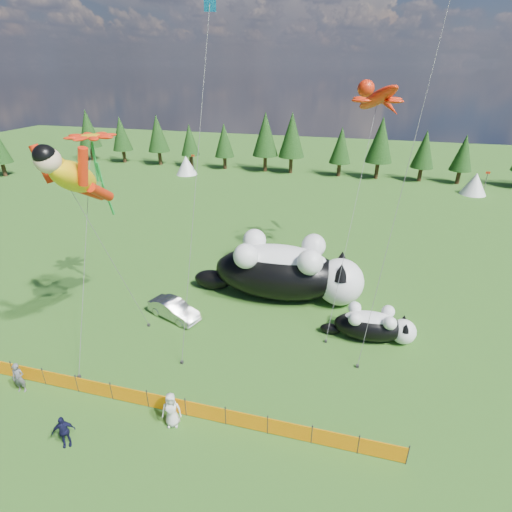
{
  "coord_description": "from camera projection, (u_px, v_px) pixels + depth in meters",
  "views": [
    {
      "loc": [
        7.83,
        -15.6,
        15.22
      ],
      "look_at": [
        2.59,
        4.0,
        5.45
      ],
      "focal_mm": 28.0,
      "sensor_mm": 36.0,
      "label": 1
    }
  ],
  "objects": [
    {
      "name": "car",
      "position": [
        174.0,
        309.0,
        26.32
      ],
      "size": [
        3.97,
        2.53,
        1.24
      ],
      "primitive_type": "imported",
      "rotation": [
        0.0,
        0.0,
        1.22
      ],
      "color": "#B0B1B5",
      "rests_on": "ground"
    },
    {
      "name": "diamond_kite_a",
      "position": [
        209.0,
        19.0,
        19.88
      ],
      "size": [
        1.16,
        6.33,
        19.15
      ],
      "color": "blue",
      "rests_on": "ground"
    },
    {
      "name": "festival_tents",
      "position": [
        385.0,
        178.0,
        53.64
      ],
      "size": [
        50.0,
        3.2,
        2.8
      ],
      "primitive_type": null,
      "color": "white",
      "rests_on": "ground"
    },
    {
      "name": "safety_fence",
      "position": [
        167.0,
        403.0,
        19.17
      ],
      "size": [
        22.06,
        0.06,
        1.1
      ],
      "color": "#262626",
      "rests_on": "ground"
    },
    {
      "name": "superhero_kite",
      "position": [
        74.0,
        177.0,
        19.57
      ],
      "size": [
        5.27,
        5.57,
        12.5
      ],
      "color": "yellow",
      "rests_on": "ground"
    },
    {
      "name": "spectator_c",
      "position": [
        64.0,
        431.0,
        17.34
      ],
      "size": [
        1.07,
        0.93,
        1.63
      ],
      "primitive_type": "imported",
      "rotation": [
        0.0,
        0.0,
        0.58
      ],
      "color": "#131334",
      "rests_on": "ground"
    },
    {
      "name": "spectator_e",
      "position": [
        171.0,
        410.0,
        18.28
      ],
      "size": [
        1.03,
        0.83,
        1.84
      ],
      "primitive_type": "imported",
      "rotation": [
        0.0,
        0.0,
        0.3
      ],
      "color": "silver",
      "rests_on": "ground"
    },
    {
      "name": "cat_large",
      "position": [
        286.0,
        270.0,
        28.1
      ],
      "size": [
        12.32,
        4.73,
        4.45
      ],
      "rotation": [
        0.0,
        0.0,
        0.05
      ],
      "color": "black",
      "rests_on": "ground"
    },
    {
      "name": "tree_line",
      "position": [
        310.0,
        148.0,
        59.43
      ],
      "size": [
        90.0,
        4.0,
        8.0
      ],
      "primitive_type": null,
      "color": "black",
      "rests_on": "ground"
    },
    {
      "name": "cat_small",
      "position": [
        374.0,
        325.0,
        24.13
      ],
      "size": [
        5.69,
        2.21,
        2.05
      ],
      "rotation": [
        0.0,
        0.0,
        0.05
      ],
      "color": "black",
      "rests_on": "ground"
    },
    {
      "name": "flower_kite",
      "position": [
        91.0,
        140.0,
        21.57
      ],
      "size": [
        3.44,
        7.46,
        12.9
      ],
      "color": "red",
      "rests_on": "ground"
    },
    {
      "name": "ground",
      "position": [
        192.0,
        370.0,
        22.0
      ],
      "size": [
        160.0,
        160.0,
        0.0
      ],
      "primitive_type": "plane",
      "color": "#14370A",
      "rests_on": "ground"
    },
    {
      "name": "spectator_a",
      "position": [
        19.0,
        378.0,
        20.23
      ],
      "size": [
        0.7,
        0.54,
        1.72
      ],
      "primitive_type": "imported",
      "rotation": [
        0.0,
        0.0,
        0.22
      ],
      "color": "#59595E",
      "rests_on": "ground"
    },
    {
      "name": "gecko_kite",
      "position": [
        378.0,
        98.0,
        26.09
      ],
      "size": [
        6.02,
        12.99,
        16.02
      ],
      "color": "red",
      "rests_on": "ground"
    }
  ]
}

